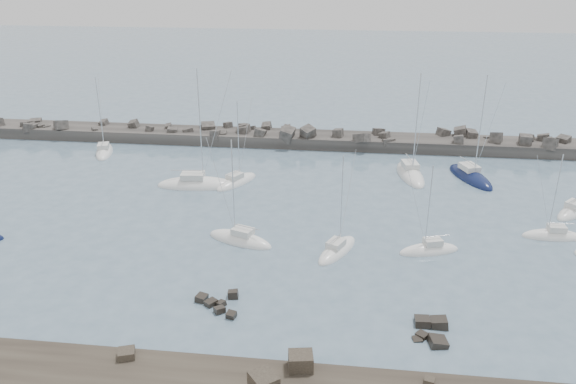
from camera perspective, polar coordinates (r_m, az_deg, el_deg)
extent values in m
plane|color=slate|center=(57.51, -0.98, -6.72)|extent=(400.00, 400.00, 0.00)
cube|color=#2C251E|center=(45.65, -16.09, -15.49)|extent=(1.56, 1.54, 0.62)
cube|color=#2C251E|center=(42.81, 1.30, -16.82)|extent=(2.01, 1.79, 1.27)
cube|color=#2C251E|center=(41.13, -2.49, -18.76)|extent=(2.44, 2.48, 1.29)
cube|color=#2C251E|center=(43.08, 14.18, -18.10)|extent=(0.86, 0.84, 0.40)
cube|color=black|center=(48.97, -5.77, -12.41)|extent=(0.93, 0.99, 0.88)
cube|color=black|center=(49.63, -6.97, -11.79)|extent=(1.15, 1.16, 0.62)
cube|color=black|center=(50.55, -6.82, -11.21)|extent=(1.06, 1.02, 0.62)
cube|color=black|center=(51.45, -5.59, -10.32)|extent=(1.06, 0.99, 0.89)
cube|color=black|center=(51.39, -8.77, -10.59)|extent=(1.16, 1.19, 0.69)
cube|color=black|center=(50.82, -7.81, -11.27)|extent=(1.33, 1.33, 0.92)
cube|color=black|center=(47.59, 13.01, -14.49)|extent=(0.94, 0.91, 0.69)
cube|color=black|center=(49.36, 13.49, -12.87)|extent=(1.31, 1.59, 1.27)
cube|color=black|center=(47.49, 14.89, -14.80)|extent=(1.75, 1.68, 1.45)
cube|color=black|center=(49.53, 15.11, -12.93)|extent=(1.51, 1.63, 1.52)
cube|color=black|center=(47.94, 13.48, -14.13)|extent=(1.26, 1.19, 0.87)
cube|color=#33302D|center=(93.15, -2.36, 5.11)|extent=(115.00, 6.00, 3.20)
cube|color=#33302D|center=(96.53, -8.54, 6.48)|extent=(1.75, 1.83, 1.24)
cube|color=#33302D|center=(95.01, -10.05, 6.06)|extent=(2.31, 2.18, 1.72)
cube|color=#33302D|center=(99.39, -19.05, 6.01)|extent=(1.37, 1.30, 0.98)
cube|color=#33302D|center=(94.88, -3.69, 6.36)|extent=(1.52, 1.48, 1.58)
cube|color=#33302D|center=(104.68, -24.91, 5.95)|extent=(2.19, 2.45, 1.83)
cube|color=#33302D|center=(89.33, 9.95, 5.00)|extent=(1.42, 1.40, 1.14)
cube|color=#33302D|center=(92.63, -6.57, 5.87)|extent=(1.21, 1.35, 1.13)
cube|color=#33302D|center=(101.99, -22.06, 6.30)|extent=(2.88, 3.06, 2.26)
cube|color=#33302D|center=(94.68, 15.46, 5.69)|extent=(2.57, 2.48, 2.16)
cube|color=#33302D|center=(107.15, -24.23, 6.37)|extent=(2.50, 2.59, 1.55)
cube|color=#33302D|center=(94.37, 25.02, 4.52)|extent=(1.70, 2.01, 1.84)
cube|color=#33302D|center=(90.82, 5.12, 5.84)|extent=(1.98, 2.18, 2.01)
cube|color=#33302D|center=(93.46, 20.40, 5.17)|extent=(2.35, 2.92, 2.36)
cube|color=#33302D|center=(93.92, 22.97, 4.87)|extent=(2.09, 2.27, 1.63)
cube|color=#33302D|center=(89.89, -0.08, 5.89)|extent=(2.77, 2.98, 3.01)
cube|color=#33302D|center=(97.52, 26.21, 4.78)|extent=(2.45, 2.45, 1.43)
cube|color=#33302D|center=(91.55, -3.35, 5.59)|extent=(1.67, 1.42, 1.23)
cube|color=#33302D|center=(102.21, -18.21, 6.67)|extent=(1.48, 1.76, 1.50)
cube|color=#33302D|center=(91.06, -2.84, 5.97)|extent=(1.99, 2.26, 1.98)
cube|color=#33302D|center=(96.21, -13.88, 6.25)|extent=(1.44, 1.28, 1.27)
cube|color=#33302D|center=(95.77, 23.12, 4.99)|extent=(2.37, 2.23, 1.58)
cube|color=#33302D|center=(94.98, 18.09, 5.58)|extent=(1.97, 2.28, 1.70)
cube|color=#33302D|center=(89.03, 7.49, 5.41)|extent=(2.96, 3.03, 2.32)
cube|color=#33302D|center=(95.00, -2.17, 6.54)|extent=(1.65, 2.02, 2.05)
cube|color=#33302D|center=(91.29, 16.96, 5.08)|extent=(1.94, 2.22, 1.85)
cube|color=#33302D|center=(104.70, -24.52, 6.03)|extent=(1.73, 1.93, 1.15)
cube|color=#33302D|center=(95.77, -8.11, 6.58)|extent=(2.80, 2.72, 1.62)
cube|color=#33302D|center=(92.17, -0.17, 6.25)|extent=(1.96, 2.02, 1.95)
cube|color=#33302D|center=(104.58, -23.39, 6.05)|extent=(1.60, 1.66, 0.91)
cube|color=#33302D|center=(93.01, -4.45, 6.23)|extent=(2.15, 2.29, 1.96)
cube|color=#33302D|center=(99.19, -15.39, 6.61)|extent=(1.69, 1.79, 1.94)
cube|color=#33302D|center=(95.24, 19.53, 5.13)|extent=(1.15, 1.26, 0.82)
cube|color=#33302D|center=(92.97, 9.19, 5.96)|extent=(2.08, 2.47, 1.88)
cube|color=#33302D|center=(90.02, 2.02, 6.02)|extent=(2.70, 3.13, 2.70)
cube|color=#33302D|center=(97.18, -12.01, 6.50)|extent=(1.31, 1.41, 1.34)
cube|color=#33302D|center=(106.57, -24.48, 6.32)|extent=(1.27, 1.30, 1.28)
cube|color=#33302D|center=(96.25, -6.12, 6.72)|extent=(1.90, 1.90, 1.41)
cube|color=#33302D|center=(93.51, -4.63, 6.45)|extent=(1.98, 2.10, 1.78)
cube|color=#33302D|center=(91.12, 9.78, 5.63)|extent=(2.13, 1.94, 1.58)
cube|color=#33302D|center=(95.04, -4.53, 6.59)|extent=(1.85, 1.99, 1.49)
cube|color=#33302D|center=(89.99, 10.40, 5.08)|extent=(1.45, 1.44, 1.05)
cube|color=#33302D|center=(95.27, 17.14, 5.72)|extent=(2.64, 2.15, 2.50)
cube|color=#33302D|center=(92.07, -7.41, 5.75)|extent=(1.54, 1.81, 1.74)
cube|color=#33302D|center=(95.10, -11.68, 6.05)|extent=(1.98, 1.80, 1.51)
cube|color=#33302D|center=(104.89, -23.76, 6.10)|extent=(1.72, 1.91, 1.46)
cube|color=#33302D|center=(97.18, 24.52, 5.05)|extent=(2.33, 2.21, 1.61)
cube|color=#33302D|center=(106.28, -25.23, 6.19)|extent=(1.35, 1.58, 1.22)
cube|color=#33302D|center=(94.30, 25.10, 4.41)|extent=(2.91, 3.31, 2.54)
cube|color=#33302D|center=(90.73, 2.32, 5.68)|extent=(2.08, 2.12, 1.38)
ellipsoid|color=white|center=(92.87, -18.15, 3.83)|extent=(4.85, 8.40, 2.10)
cube|color=silver|center=(92.12, -18.26, 4.47)|extent=(2.23, 2.64, 0.68)
cylinder|color=silver|center=(91.78, -18.58, 7.68)|extent=(0.12, 0.12, 10.84)
cylinder|color=silver|center=(91.41, -18.35, 4.74)|extent=(1.09, 3.08, 0.10)
ellipsoid|color=white|center=(76.48, -5.21, 0.94)|extent=(5.76, 7.81, 1.95)
cube|color=silver|center=(75.81, -5.43, 1.65)|extent=(2.38, 2.61, 0.62)
cylinder|color=silver|center=(74.93, -5.07, 5.32)|extent=(0.11, 0.11, 10.29)
cylinder|color=silver|center=(75.23, -5.71, 1.94)|extent=(1.55, 2.71, 0.09)
ellipsoid|color=white|center=(76.08, -9.18, 0.61)|extent=(11.08, 4.44, 2.59)
cube|color=silver|center=(75.64, -9.66, 1.66)|extent=(3.23, 2.47, 0.78)
cylinder|color=silver|center=(73.24, -8.92, 6.70)|extent=(0.13, 0.13, 14.57)
cylinder|color=silver|center=(75.53, -10.26, 2.18)|extent=(4.31, 0.56, 0.11)
ellipsoid|color=white|center=(60.93, -4.89, -4.97)|extent=(8.07, 4.94, 2.07)
cube|color=silver|center=(60.19, -4.62, -4.01)|extent=(2.57, 2.21, 0.69)
cylinder|color=silver|center=(58.69, -5.60, 0.45)|extent=(0.12, 0.12, 10.42)
cylinder|color=silver|center=(59.64, -4.19, -3.57)|extent=(2.93, 1.17, 0.10)
ellipsoid|color=white|center=(80.58, 12.30, 1.64)|extent=(4.81, 10.33, 2.51)
cube|color=silver|center=(80.54, 12.30, 2.74)|extent=(2.47, 3.10, 0.79)
cylinder|color=silver|center=(77.48, 12.93, 6.81)|extent=(0.14, 0.14, 13.42)
cylinder|color=silver|center=(80.93, 12.22, 3.40)|extent=(0.82, 3.93, 0.11)
ellipsoid|color=white|center=(58.88, 5.01, -6.02)|extent=(5.03, 7.34, 1.86)
cube|color=silver|center=(58.08, 4.89, -5.21)|extent=(2.14, 2.41, 0.61)
cylinder|color=silver|center=(56.89, 5.47, -0.85)|extent=(0.10, 0.10, 9.57)
cylinder|color=silver|center=(57.43, 4.67, -4.91)|extent=(1.30, 2.60, 0.09)
ellipsoid|color=#0F1840|center=(81.81, 18.02, 1.35)|extent=(6.50, 10.35, 2.46)
cube|color=silver|center=(81.72, 17.96, 2.41)|extent=(2.88, 3.31, 0.77)
cylinder|color=silver|center=(78.85, 18.99, 6.39)|extent=(0.13, 0.13, 13.38)
cylinder|color=silver|center=(82.04, 17.77, 3.04)|extent=(1.56, 3.73, 0.11)
ellipsoid|color=white|center=(60.42, 14.12, -5.88)|extent=(6.75, 3.81, 1.86)
cube|color=silver|center=(60.04, 14.50, -4.91)|extent=(2.11, 1.77, 0.65)
cylinder|color=silver|center=(58.00, 14.13, -1.46)|extent=(0.11, 0.11, 8.71)
cylinder|color=silver|center=(59.95, 14.95, -4.35)|extent=(2.49, 0.85, 0.09)
ellipsoid|color=white|center=(75.56, 27.00, -1.85)|extent=(6.49, 6.90, 2.00)
cube|color=silver|center=(74.81, 27.06, -1.10)|extent=(2.44, 2.49, 0.68)
cylinder|color=silver|center=(74.14, 26.99, -0.76)|extent=(2.00, 2.23, 0.10)
ellipsoid|color=white|center=(67.95, 25.23, -4.17)|extent=(6.53, 2.20, 1.84)
cube|color=silver|center=(67.61, 25.64, -3.33)|extent=(1.85, 1.36, 0.64)
cylinder|color=silver|center=(65.80, 25.55, -0.14)|extent=(0.11, 0.11, 8.73)
cylinder|color=silver|center=(67.54, 26.09, -2.88)|extent=(2.59, 0.17, 0.09)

